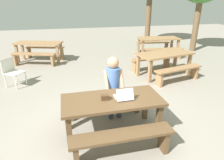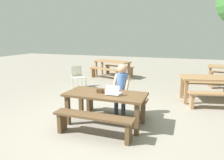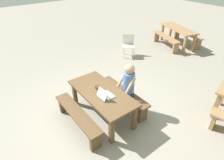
{
  "view_description": "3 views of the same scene",
  "coord_description": "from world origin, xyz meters",
  "px_view_note": "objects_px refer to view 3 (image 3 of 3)",
  "views": [
    {
      "loc": [
        -0.73,
        -2.98,
        2.32
      ],
      "look_at": [
        0.06,
        0.25,
        0.96
      ],
      "focal_mm": 31.48,
      "sensor_mm": 36.0,
      "label": 1
    },
    {
      "loc": [
        1.62,
        -4.06,
        1.94
      ],
      "look_at": [
        0.06,
        0.25,
        0.96
      ],
      "focal_mm": 33.34,
      "sensor_mm": 36.0,
      "label": 2
    },
    {
      "loc": [
        2.88,
        -1.9,
        3.23
      ],
      "look_at": [
        0.06,
        0.25,
        0.96
      ],
      "focal_mm": 30.29,
      "sensor_mm": 36.0,
      "label": 3
    }
  ],
  "objects_px": {
    "picnic_table_front": "(102,96)",
    "plastic_chair": "(128,45)",
    "small_pouch": "(98,88)",
    "laptop": "(105,95)",
    "picnic_table_rear": "(178,31)",
    "person_seated": "(127,85)"
  },
  "relations": [
    {
      "from": "picnic_table_front",
      "to": "plastic_chair",
      "type": "bearing_deg",
      "value": 128.65
    },
    {
      "from": "picnic_table_front",
      "to": "small_pouch",
      "type": "xyz_separation_m",
      "value": [
        -0.13,
        -0.01,
        0.15
      ]
    },
    {
      "from": "picnic_table_front",
      "to": "laptop",
      "type": "xyz_separation_m",
      "value": [
        0.2,
        -0.03,
        0.16
      ]
    },
    {
      "from": "plastic_chair",
      "to": "laptop",
      "type": "bearing_deg",
      "value": -104.24
    },
    {
      "from": "picnic_table_rear",
      "to": "laptop",
      "type": "bearing_deg",
      "value": -52.41
    },
    {
      "from": "laptop",
      "to": "picnic_table_rear",
      "type": "relative_size",
      "value": 0.16
    },
    {
      "from": "person_seated",
      "to": "plastic_chair",
      "type": "bearing_deg",
      "value": 137.88
    },
    {
      "from": "picnic_table_front",
      "to": "laptop",
      "type": "height_order",
      "value": "laptop"
    },
    {
      "from": "laptop",
      "to": "person_seated",
      "type": "distance_m",
      "value": 0.65
    },
    {
      "from": "picnic_table_front",
      "to": "plastic_chair",
      "type": "relative_size",
      "value": 2.17
    },
    {
      "from": "small_pouch",
      "to": "person_seated",
      "type": "relative_size",
      "value": 0.11
    },
    {
      "from": "small_pouch",
      "to": "plastic_chair",
      "type": "xyz_separation_m",
      "value": [
        -2.11,
        2.81,
        -0.32
      ]
    },
    {
      "from": "person_seated",
      "to": "picnic_table_front",
      "type": "bearing_deg",
      "value": -106.17
    },
    {
      "from": "small_pouch",
      "to": "picnic_table_rear",
      "type": "xyz_separation_m",
      "value": [
        -1.6,
        5.18,
        -0.11
      ]
    },
    {
      "from": "picnic_table_front",
      "to": "person_seated",
      "type": "distance_m",
      "value": 0.66
    },
    {
      "from": "laptop",
      "to": "plastic_chair",
      "type": "bearing_deg",
      "value": -50.33
    },
    {
      "from": "small_pouch",
      "to": "person_seated",
      "type": "distance_m",
      "value": 0.69
    },
    {
      "from": "small_pouch",
      "to": "person_seated",
      "type": "height_order",
      "value": "person_seated"
    },
    {
      "from": "person_seated",
      "to": "picnic_table_rear",
      "type": "xyz_separation_m",
      "value": [
        -1.9,
        4.56,
        -0.11
      ]
    },
    {
      "from": "person_seated",
      "to": "plastic_chair",
      "type": "xyz_separation_m",
      "value": [
        -2.42,
        2.19,
        -0.32
      ]
    },
    {
      "from": "picnic_table_front",
      "to": "small_pouch",
      "type": "height_order",
      "value": "small_pouch"
    },
    {
      "from": "picnic_table_front",
      "to": "laptop",
      "type": "bearing_deg",
      "value": -9.88
    }
  ]
}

